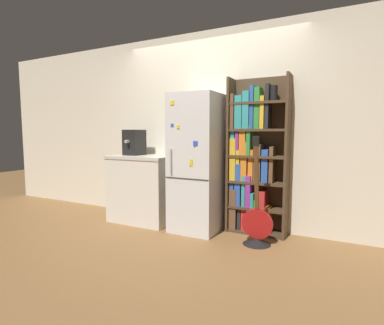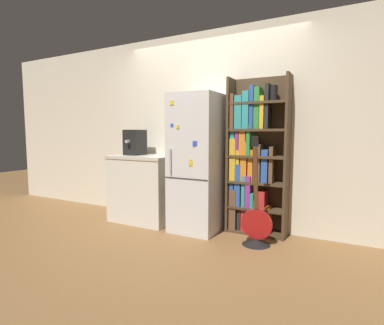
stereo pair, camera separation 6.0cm
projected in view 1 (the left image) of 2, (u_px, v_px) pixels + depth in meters
ground_plane at (194, 232)px, 3.79m from camera, size 16.00×16.00×0.00m
wall_back at (210, 129)px, 4.09m from camera, size 8.00×0.05×2.60m
refrigerator at (198, 163)px, 3.82m from camera, size 0.59×0.68×1.73m
bookshelf at (253, 162)px, 3.71m from camera, size 0.73×0.28×1.92m
kitchen_counter at (145, 188)px, 4.25m from camera, size 0.90×0.66×0.93m
espresso_machine at (134, 142)px, 4.25m from camera, size 0.22×0.33×0.36m
guitar at (257, 229)px, 3.34m from camera, size 0.35×0.32×1.22m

